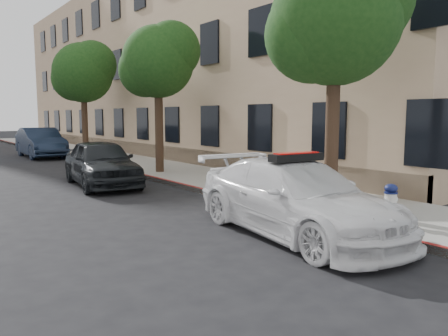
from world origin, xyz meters
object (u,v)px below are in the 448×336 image
object	(u,v)px
parked_car_far	(41,143)
police_car	(296,198)
parked_car_mid	(101,163)
fire_hydrant	(390,204)
traffic_cone	(287,178)

from	to	relation	value
parked_car_far	police_car	bearing A→B (deg)	-89.72
parked_car_mid	parked_car_far	bearing A→B (deg)	92.48
fire_hydrant	parked_car_mid	bearing A→B (deg)	112.35
parked_car_mid	fire_hydrant	world-z (taller)	parked_car_mid
parked_car_far	fire_hydrant	bearing A→B (deg)	-85.06
police_car	traffic_cone	xyz separation A→B (m)	(2.56, 2.82, -0.19)
traffic_cone	police_car	bearing A→B (deg)	-132.18
parked_car_mid	traffic_cone	size ratio (longest dim) A/B	5.99
parked_car_far	traffic_cone	bearing A→B (deg)	-80.64
police_car	fire_hydrant	world-z (taller)	police_car
parked_car_far	fire_hydrant	distance (m)	19.74
police_car	parked_car_far	distance (m)	18.73
police_car	traffic_cone	size ratio (longest dim) A/B	6.90
parked_car_mid	traffic_cone	bearing A→B (deg)	-48.21
parked_car_far	traffic_cone	distance (m)	16.11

